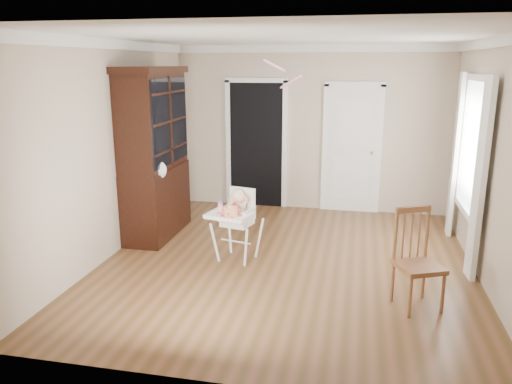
% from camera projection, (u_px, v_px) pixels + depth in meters
% --- Properties ---
extents(floor, '(5.00, 5.00, 0.00)m').
position_uv_depth(floor, '(286.00, 263.00, 6.22)').
color(floor, '#52391C').
rests_on(floor, ground).
extents(ceiling, '(5.00, 5.00, 0.00)m').
position_uv_depth(ceiling, '(290.00, 37.00, 5.54)').
color(ceiling, white).
rests_on(ceiling, wall_back).
extents(wall_back, '(4.50, 0.00, 4.50)m').
position_uv_depth(wall_back, '(310.00, 129.00, 8.25)').
color(wall_back, '#C1B097').
rests_on(wall_back, floor).
extents(wall_left, '(0.00, 5.00, 5.00)m').
position_uv_depth(wall_left, '(112.00, 150.00, 6.33)').
color(wall_left, '#C1B097').
rests_on(wall_left, floor).
extents(wall_right, '(0.00, 5.00, 5.00)m').
position_uv_depth(wall_right, '(492.00, 164.00, 5.43)').
color(wall_right, '#C1B097').
rests_on(wall_right, floor).
extents(crown_molding, '(4.50, 5.00, 0.12)m').
position_uv_depth(crown_molding, '(290.00, 42.00, 5.56)').
color(crown_molding, white).
rests_on(crown_molding, ceiling).
extents(doorway, '(1.06, 0.05, 2.22)m').
position_uv_depth(doorway, '(256.00, 142.00, 8.47)').
color(doorway, black).
rests_on(doorway, wall_back).
extents(closet_door, '(0.96, 0.09, 2.13)m').
position_uv_depth(closet_door, '(352.00, 150.00, 8.17)').
color(closet_door, white).
rests_on(closet_door, wall_back).
extents(window_right, '(0.13, 1.84, 2.30)m').
position_uv_depth(window_right, '(470.00, 156.00, 6.22)').
color(window_right, white).
rests_on(window_right, wall_right).
extents(high_chair, '(0.65, 0.75, 0.92)m').
position_uv_depth(high_chair, '(237.00, 216.00, 6.20)').
color(high_chair, white).
rests_on(high_chair, floor).
extents(baby, '(0.26, 0.23, 0.40)m').
position_uv_depth(baby, '(238.00, 206.00, 6.18)').
color(baby, beige).
rests_on(baby, high_chair).
extents(cake, '(0.23, 0.23, 0.11)m').
position_uv_depth(cake, '(231.00, 211.00, 5.97)').
color(cake, silver).
rests_on(cake, high_chair).
extents(sippy_cup, '(0.07, 0.07, 0.16)m').
position_uv_depth(sippy_cup, '(220.00, 207.00, 6.12)').
color(sippy_cup, pink).
rests_on(sippy_cup, high_chair).
extents(china_cabinet, '(0.63, 1.40, 2.37)m').
position_uv_depth(china_cabinet, '(154.00, 154.00, 6.97)').
color(china_cabinet, black).
rests_on(china_cabinet, floor).
extents(dining_chair, '(0.55, 0.55, 1.02)m').
position_uv_depth(dining_chair, '(417.00, 263.00, 5.00)').
color(dining_chair, brown).
rests_on(dining_chair, floor).
extents(streamer, '(0.35, 0.38, 0.15)m').
position_uv_depth(streamer, '(274.00, 65.00, 6.41)').
color(streamer, pink).
rests_on(streamer, ceiling).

